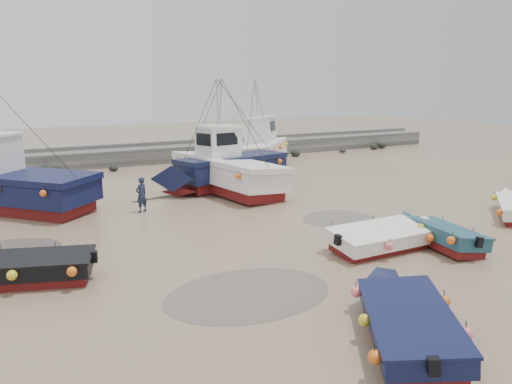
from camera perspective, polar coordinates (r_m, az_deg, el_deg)
ground at (r=18.49m, az=1.17°, el=-6.46°), size 120.00×120.00×0.00m
seawall at (r=38.54m, az=-15.43°, el=3.89°), size 60.00×4.92×1.50m
puddle_a at (r=14.72m, az=-0.87°, el=-11.49°), size 5.07×5.07×0.01m
puddle_b at (r=22.74m, az=9.44°, el=-3.03°), size 3.39×3.39×0.01m
puddle_d at (r=29.10m, az=-4.98°, el=0.44°), size 5.73×5.73×0.01m
dinghy_1 at (r=12.74m, az=16.93°, el=-13.35°), size 4.34×5.87×1.43m
dinghy_2 at (r=19.87m, az=20.03°, el=-4.20°), size 2.35×5.38×1.43m
dinghy_4 at (r=16.91m, az=-26.44°, el=-7.68°), size 6.37×3.21×1.43m
dinghy_5 at (r=18.91m, az=14.71°, el=-4.71°), size 6.13×2.26×1.43m
cabin_boat_0 at (r=26.79m, az=-26.95°, el=0.94°), size 8.63×9.47×6.22m
cabin_boat_1 at (r=28.33m, az=-4.12°, el=2.80°), size 3.95×11.42×6.22m
cabin_boat_2 at (r=28.70m, az=-3.71°, el=3.04°), size 9.74×3.68×6.22m
cabin_boat_3 at (r=35.85m, az=0.76°, el=4.90°), size 7.69×8.14×6.22m
person at (r=24.23m, az=-12.87°, el=-2.24°), size 0.73×0.63×1.68m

